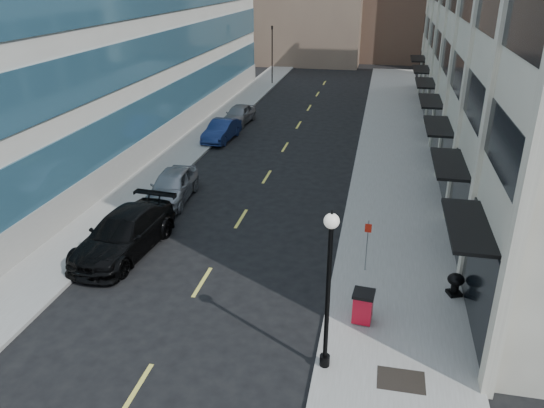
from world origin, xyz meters
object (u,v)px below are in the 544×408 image
at_px(car_black_pickup, 124,234).
at_px(urn_planter, 456,282).
at_px(trash_bin, 363,306).
at_px(sign_post, 367,238).
at_px(traffic_signal, 272,30).
at_px(car_grey_sedan, 239,114).
at_px(car_silver_sedan, 172,186).
at_px(lamppost, 329,279).
at_px(car_blue_sedan, 222,130).

xyz_separation_m(car_black_pickup, urn_planter, (13.65, -0.81, -0.21)).
bearing_deg(trash_bin, sign_post, 96.27).
xyz_separation_m(traffic_signal, car_grey_sedan, (0.70, -16.54, -4.97)).
distance_m(car_silver_sedan, urn_planter, 15.29).
height_order(car_silver_sedan, urn_planter, car_silver_sedan).
bearing_deg(car_grey_sedan, lamppost, -65.16).
distance_m(car_black_pickup, car_grey_sedan, 21.80).
distance_m(car_black_pickup, lamppost, 11.19).
bearing_deg(lamppost, car_grey_sedan, 110.19).
height_order(car_black_pickup, sign_post, sign_post).
bearing_deg(urn_planter, car_black_pickup, 176.60).
bearing_deg(car_silver_sedan, urn_planter, -29.76).
distance_m(car_blue_sedan, sign_post, 20.05).
bearing_deg(car_silver_sedan, trash_bin, -44.69).
height_order(car_blue_sedan, car_grey_sedan, car_grey_sedan).
relative_size(traffic_signal, trash_bin, 5.96).
bearing_deg(car_black_pickup, car_grey_sedan, 97.44).
xyz_separation_m(car_black_pickup, car_blue_sedan, (-0.75, 17.01, -0.15)).
relative_size(car_blue_sedan, trash_bin, 3.81).
bearing_deg(car_blue_sedan, car_silver_sedan, -82.25).
xyz_separation_m(car_silver_sedan, car_grey_sedan, (-0.63, 15.95, -0.08)).
bearing_deg(car_grey_sedan, car_silver_sedan, -83.09).
bearing_deg(car_black_pickup, lamppost, -25.77).
relative_size(traffic_signal, car_black_pickup, 1.14).
relative_size(traffic_signal, car_silver_sedan, 1.44).
height_order(car_silver_sedan, lamppost, lamppost).
height_order(car_grey_sedan, lamppost, lamppost).
bearing_deg(urn_planter, car_grey_sedan, 122.51).
distance_m(trash_bin, urn_planter, 4.06).
relative_size(car_grey_sedan, urn_planter, 5.04).
distance_m(car_black_pickup, urn_planter, 13.68).
relative_size(lamppost, sign_post, 2.36).
bearing_deg(car_silver_sedan, car_grey_sedan, 88.27).
relative_size(car_black_pickup, lamppost, 1.17).
xyz_separation_m(traffic_signal, sign_post, (11.76, -38.02, -4.12)).
height_order(car_blue_sedan, trash_bin, car_blue_sedan).
distance_m(car_grey_sedan, sign_post, 24.17).
xyz_separation_m(car_blue_sedan, car_grey_sedan, (0.00, 4.78, 0.01)).
bearing_deg(car_blue_sedan, trash_bin, -56.65).
relative_size(traffic_signal, lamppost, 1.33).
bearing_deg(sign_post, car_silver_sedan, 153.54).
relative_size(car_grey_sedan, sign_post, 1.98).
relative_size(car_black_pickup, car_grey_sedan, 1.39).
relative_size(car_silver_sedan, sign_post, 2.18).
relative_size(car_silver_sedan, car_blue_sedan, 1.09).
xyz_separation_m(car_black_pickup, lamppost, (9.35, -5.68, 2.34)).
height_order(car_grey_sedan, urn_planter, car_grey_sedan).
relative_size(traffic_signal, car_blue_sedan, 1.57).
distance_m(traffic_signal, lamppost, 45.37).
distance_m(traffic_signal, trash_bin, 43.43).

